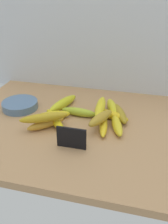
% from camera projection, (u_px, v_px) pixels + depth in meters
% --- Properties ---
extents(counter_top, '(1.10, 0.76, 0.03)m').
position_uv_depth(counter_top, '(83.00, 127.00, 1.05)').
color(counter_top, tan).
rests_on(counter_top, ground).
extents(back_wall, '(1.30, 0.02, 0.70)m').
position_uv_depth(back_wall, '(102.00, 30.00, 1.22)').
color(back_wall, silver).
rests_on(back_wall, ground).
extents(chalkboard_sign, '(0.11, 0.02, 0.08)m').
position_uv_depth(chalkboard_sign, '(72.00, 139.00, 0.89)').
color(chalkboard_sign, black).
rests_on(chalkboard_sign, counter_top).
extents(fruit_bowl, '(0.17, 0.17, 0.04)m').
position_uv_depth(fruit_bowl, '(20.00, 105.00, 1.17)').
color(fruit_bowl, slate).
rests_on(fruit_bowl, counter_top).
extents(banana_0, '(0.09, 0.17, 0.04)m').
position_uv_depth(banana_0, '(112.00, 108.00, 1.14)').
color(banana_0, gold).
rests_on(banana_0, counter_top).
extents(banana_1, '(0.17, 0.09, 0.04)m').
position_uv_depth(banana_1, '(111.00, 115.00, 1.08)').
color(banana_1, gold).
rests_on(banana_1, counter_top).
extents(banana_2, '(0.08, 0.16, 0.04)m').
position_uv_depth(banana_2, '(117.00, 125.00, 1.01)').
color(banana_2, yellow).
rests_on(banana_2, counter_top).
extents(banana_3, '(0.17, 0.05, 0.04)m').
position_uv_depth(banana_3, '(79.00, 112.00, 1.10)').
color(banana_3, '#A5BB2A').
rests_on(banana_3, counter_top).
extents(banana_4, '(0.16, 0.18, 0.03)m').
position_uv_depth(banana_4, '(55.00, 120.00, 1.04)').
color(banana_4, yellow).
rests_on(banana_4, counter_top).
extents(banana_5, '(0.06, 0.17, 0.03)m').
position_uv_depth(banana_5, '(103.00, 125.00, 1.01)').
color(banana_5, yellow).
rests_on(banana_5, counter_top).
extents(banana_6, '(0.04, 0.15, 0.03)m').
position_uv_depth(banana_6, '(101.00, 113.00, 1.10)').
color(banana_6, gold).
rests_on(banana_6, counter_top).
extents(banana_7, '(0.16, 0.11, 0.04)m').
position_uv_depth(banana_7, '(52.00, 116.00, 1.07)').
color(banana_7, yellow).
rests_on(banana_7, counter_top).
extents(banana_8, '(0.11, 0.18, 0.04)m').
position_uv_depth(banana_8, '(120.00, 113.00, 1.09)').
color(banana_8, '#A0841F').
rests_on(banana_8, counter_top).
extents(banana_9, '(0.11, 0.20, 0.04)m').
position_uv_depth(banana_9, '(63.00, 103.00, 1.17)').
color(banana_9, gold).
rests_on(banana_9, counter_top).
extents(banana_10, '(0.14, 0.14, 0.04)m').
position_uv_depth(banana_10, '(46.00, 124.00, 1.02)').
color(banana_10, '#C28C29').
rests_on(banana_10, counter_top).
extents(banana_11, '(0.05, 0.20, 0.04)m').
position_uv_depth(banana_11, '(100.00, 108.00, 1.07)').
color(banana_11, yellow).
rests_on(banana_11, banana_6).
extents(banana_12, '(0.10, 0.15, 0.04)m').
position_uv_depth(banana_12, '(101.00, 118.00, 0.99)').
color(banana_12, '#B18B27').
rests_on(banana_12, banana_5).
extents(banana_13, '(0.19, 0.13, 0.04)m').
position_uv_depth(banana_13, '(44.00, 118.00, 0.99)').
color(banana_13, gold).
rests_on(banana_13, banana_10).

